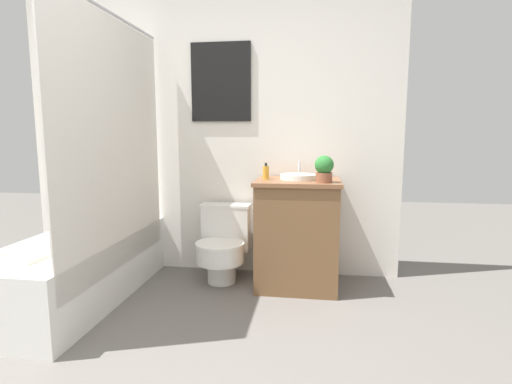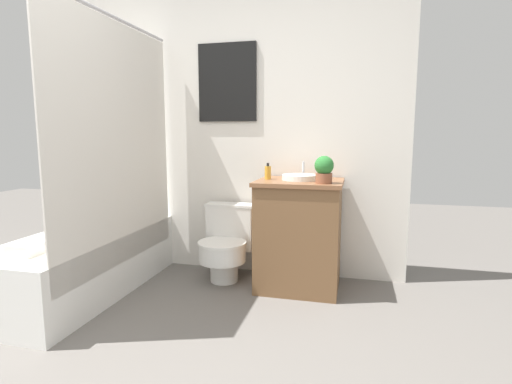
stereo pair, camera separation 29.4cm
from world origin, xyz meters
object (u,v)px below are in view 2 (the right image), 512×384
(soap_bottle, at_px, (268,172))
(potted_plant, at_px, (324,169))
(sink, at_px, (300,177))
(toilet, at_px, (226,243))

(soap_bottle, xyz_separation_m, potted_plant, (0.44, -0.16, 0.05))
(sink, xyz_separation_m, potted_plant, (0.19, -0.18, 0.08))
(toilet, xyz_separation_m, soap_bottle, (0.35, -0.04, 0.59))
(toilet, height_order, sink, sink)
(sink, bearing_deg, soap_bottle, -175.43)
(toilet, distance_m, potted_plant, 1.04)
(toilet, height_order, potted_plant, potted_plant)
(toilet, relative_size, soap_bottle, 4.83)
(toilet, xyz_separation_m, sink, (0.60, -0.02, 0.56))
(sink, bearing_deg, toilet, 178.31)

